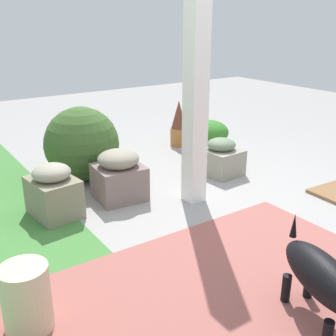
{
  "coord_description": "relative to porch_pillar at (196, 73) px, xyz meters",
  "views": [
    {
      "loc": [
        -2.46,
        2.09,
        1.55
      ],
      "look_at": [
        0.24,
        0.25,
        0.36
      ],
      "focal_mm": 44.19,
      "sensor_mm": 36.0,
      "label": 1
    }
  ],
  "objects": [
    {
      "name": "ground_plane",
      "position": [
        -0.22,
        0.01,
        -1.12
      ],
      "size": [
        12.0,
        12.0,
        0.0
      ],
      "primitive_type": "plane",
      "color": "#999695"
    },
    {
      "name": "porch_pillar",
      "position": [
        0.0,
        0.0,
        0.0
      ],
      "size": [
        0.16,
        0.16,
        2.24
      ],
      "primitive_type": "cube",
      "color": "white",
      "rests_on": "ground"
    },
    {
      "name": "round_shrub",
      "position": [
        1.03,
        0.61,
        -0.75
      ],
      "size": [
        0.74,
        0.74,
        0.74
      ],
      "primitive_type": "sphere",
      "color": "#375827",
      "rests_on": "ground"
    },
    {
      "name": "stone_planter_mid",
      "position": [
        0.41,
        0.53,
        -0.9
      ],
      "size": [
        0.43,
        0.44,
        0.46
      ],
      "color": "gray",
      "rests_on": "ground"
    },
    {
      "name": "stone_planter_nearest",
      "position": [
        0.37,
        -0.63,
        -0.94
      ],
      "size": [
        0.42,
        0.38,
        0.39
      ],
      "color": "gray",
      "rests_on": "ground"
    },
    {
      "name": "terracotta_pot_broad",
      "position": [
        0.85,
        -0.87,
        -0.86
      ],
      "size": [
        0.45,
        0.45,
        0.44
      ],
      "color": "#AA6A43",
      "rests_on": "ground"
    },
    {
      "name": "ceramic_urn",
      "position": [
        -0.83,
        1.71,
        -0.93
      ],
      "size": [
        0.25,
        0.25,
        0.38
      ],
      "primitive_type": "cylinder",
      "color": "beige",
      "rests_on": "ground"
    },
    {
      "name": "brick_path",
      "position": [
        -1.32,
        0.72,
        -1.11
      ],
      "size": [
        1.8,
        2.4,
        0.02
      ],
      "primitive_type": "cube",
      "color": "#9E5750",
      "rests_on": "ground"
    },
    {
      "name": "terracotta_pot_spiky",
      "position": [
        1.44,
        -0.87,
        -0.85
      ],
      "size": [
        0.21,
        0.21,
        0.58
      ],
      "color": "#AB6736",
      "rests_on": "ground"
    },
    {
      "name": "stone_planter_far",
      "position": [
        0.4,
        1.13,
        -0.91
      ],
      "size": [
        0.47,
        0.38,
        0.45
      ],
      "color": "gray",
      "rests_on": "ground"
    },
    {
      "name": "dog",
      "position": [
        -1.69,
        0.45,
        -0.82
      ],
      "size": [
        0.76,
        0.41,
        0.53
      ],
      "color": "black",
      "rests_on": "ground"
    }
  ]
}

